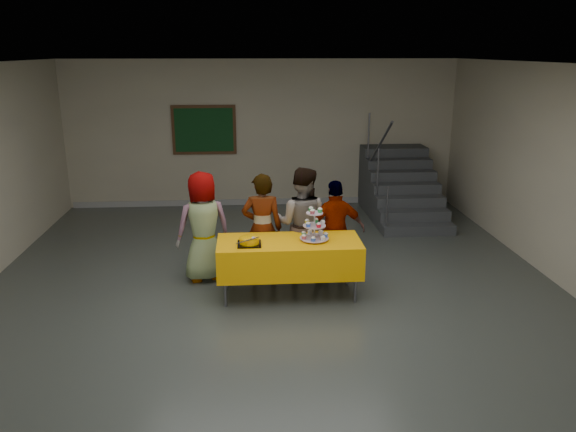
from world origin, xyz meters
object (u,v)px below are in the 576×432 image
(bear_cake, at_px, (249,240))
(schoolchild_c, at_px, (302,224))
(schoolchild_a, at_px, (203,227))
(bake_table, at_px, (289,256))
(schoolchild_d, at_px, (336,231))
(cupcake_stand, at_px, (314,228))
(schoolchild_b, at_px, (262,228))
(staircase, at_px, (399,189))
(noticeboard, at_px, (204,130))

(bear_cake, height_order, schoolchild_c, schoolchild_c)
(bear_cake, relative_size, schoolchild_a, 0.23)
(bake_table, xyz_separation_m, schoolchild_d, (0.70, 0.53, 0.17))
(cupcake_stand, bearing_deg, schoolchild_b, 141.98)
(bear_cake, bearing_deg, schoolchild_a, 129.95)
(schoolchild_c, bearing_deg, bake_table, 87.98)
(schoolchild_a, relative_size, staircase, 0.65)
(bake_table, relative_size, schoolchild_c, 1.16)
(bear_cake, height_order, noticeboard, noticeboard)
(cupcake_stand, distance_m, bear_cake, 0.87)
(bake_table, xyz_separation_m, schoolchild_b, (-0.34, 0.53, 0.23))
(noticeboard, bearing_deg, bear_cake, -79.59)
(bake_table, xyz_separation_m, noticeboard, (-1.39, 4.62, 1.04))
(schoolchild_a, bearing_deg, schoolchild_b, 152.49)
(bake_table, height_order, noticeboard, noticeboard)
(schoolchild_a, relative_size, noticeboard, 1.21)
(noticeboard, bearing_deg, schoolchild_c, -68.01)
(bake_table, height_order, schoolchild_d, schoolchild_d)
(bake_table, relative_size, bear_cake, 5.25)
(schoolchild_b, xyz_separation_m, noticeboard, (-1.05, 4.10, 0.82))
(schoolchild_a, xyz_separation_m, schoolchild_d, (1.86, -0.12, -0.06))
(bake_table, height_order, cupcake_stand, cupcake_stand)
(cupcake_stand, relative_size, noticeboard, 0.34)
(cupcake_stand, height_order, bear_cake, cupcake_stand)
(bear_cake, height_order, schoolchild_b, schoolchild_b)
(schoolchild_d, bearing_deg, staircase, -123.04)
(schoolchild_c, distance_m, noticeboard, 4.39)
(schoolchild_b, distance_m, schoolchild_d, 1.04)
(noticeboard, bearing_deg, schoolchild_a, -86.68)
(bear_cake, distance_m, schoolchild_b, 0.66)
(bake_table, height_order, schoolchild_c, schoolchild_c)
(schoolchild_b, relative_size, schoolchild_c, 0.96)
(schoolchild_c, bearing_deg, noticeboard, -49.70)
(schoolchild_b, bearing_deg, noticeboard, -73.96)
(bear_cake, xyz_separation_m, noticeboard, (-0.87, 4.73, 0.77))
(bear_cake, distance_m, noticeboard, 4.87)
(schoolchild_b, bearing_deg, staircase, -129.32)
(cupcake_stand, xyz_separation_m, bear_cake, (-0.85, -0.11, -0.11))
(bake_table, xyz_separation_m, schoolchild_a, (-1.16, 0.65, 0.23))
(cupcake_stand, distance_m, schoolchild_d, 0.68)
(bear_cake, height_order, schoolchild_a, schoolchild_a)
(schoolchild_a, bearing_deg, cupcake_stand, 137.69)
(cupcake_stand, xyz_separation_m, schoolchild_a, (-1.49, 0.65, -0.15))
(schoolchild_b, bearing_deg, bear_cake, 75.58)
(schoolchild_c, bearing_deg, cupcake_stand, 117.88)
(cupcake_stand, relative_size, schoolchild_a, 0.28)
(schoolchild_a, xyz_separation_m, schoolchild_c, (1.39, -0.04, 0.02))
(cupcake_stand, height_order, staircase, staircase)
(bake_table, distance_m, schoolchild_b, 0.66)
(schoolchild_b, bearing_deg, schoolchild_d, -177.94)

